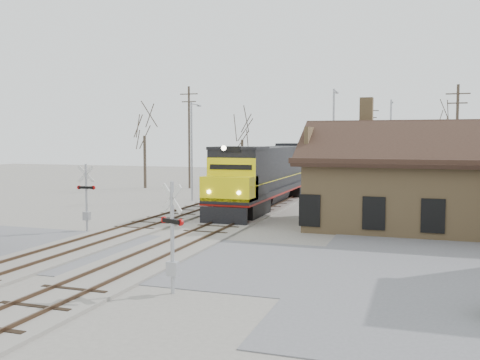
{
  "coord_description": "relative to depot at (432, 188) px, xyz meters",
  "views": [
    {
      "loc": [
        11.24,
        -21.37,
        5.33
      ],
      "look_at": [
        1.04,
        9.0,
        2.82
      ],
      "focal_mm": 40.0,
      "sensor_mm": 36.0,
      "label": 1
    }
  ],
  "objects": [
    {
      "name": "ground",
      "position": [
        -11.99,
        -12.0,
        -2.41
      ],
      "size": [
        140.0,
        140.0,
        0.0
      ],
      "primitive_type": "plane",
      "color": "gray",
      "rests_on": "ground"
    },
    {
      "name": "road",
      "position": [
        -11.99,
        -12.0,
        -2.39
      ],
      "size": [
        60.0,
        9.0,
        0.03
      ],
      "primitive_type": "cube",
      "color": "#5E5E63",
      "rests_on": "ground"
    },
    {
      "name": "track_main",
      "position": [
        -11.99,
        3.0,
        -2.34
      ],
      "size": [
        3.4,
        90.0,
        0.24
      ],
      "color": "gray",
      "rests_on": "ground"
    },
    {
      "name": "track_siding",
      "position": [
        -16.49,
        3.0,
        -2.34
      ],
      "size": [
        3.4,
        90.0,
        0.24
      ],
      "color": "gray",
      "rests_on": "ground"
    },
    {
      "name": "depot",
      "position": [
        0.0,
        0.0,
        0.0
      ],
      "size": [
        15.2,
        9.31,
        7.9
      ],
      "color": "#9C7C50",
      "rests_on": "ground"
    },
    {
      "name": "locomotive_lead",
      "position": [
        -11.99,
        7.12,
        0.14
      ],
      "size": [
        3.26,
        21.8,
        4.84
      ],
      "color": "black",
      "rests_on": "ground"
    },
    {
      "name": "locomotive_trailing",
      "position": [
        -11.99,
        29.19,
        0.14
      ],
      "size": [
        3.26,
        21.8,
        4.58
      ],
      "color": "black",
      "rests_on": "ground"
    },
    {
      "name": "crossbuck_near",
      "position": [
        -8.68,
        -17.03,
        -0.58
      ],
      "size": [
        1.04,
        0.52,
        3.87
      ],
      "rotation": [
        0.0,
        0.0,
        -0.42
      ],
      "color": "#A5A8AD",
      "rests_on": "ground"
    },
    {
      "name": "crossbuck_far",
      "position": [
        -18.8,
        -7.31,
        -0.58
      ],
      "size": [
        1.1,
        0.29,
        3.87
      ],
      "rotation": [
        0.0,
        0.0,
        3.31
      ],
      "color": "#A5A8AD",
      "rests_on": "ground"
    },
    {
      "name": "streetlight_a",
      "position": [
        -19.12,
        8.55,
        2.3
      ],
      "size": [
        0.25,
        2.04,
        8.35
      ],
      "color": "#A5A8AD",
      "rests_on": "ground"
    },
    {
      "name": "streetlight_b",
      "position": [
        -7.72,
        12.54,
        2.89
      ],
      "size": [
        0.25,
        2.04,
        9.51
      ],
      "color": "#A5A8AD",
      "rests_on": "ground"
    },
    {
      "name": "streetlight_c",
      "position": [
        -3.47,
        21.22,
        2.68
      ],
      "size": [
        0.25,
        2.04,
        9.1
      ],
      "color": "#A5A8AD",
      "rests_on": "ground"
    },
    {
      "name": "utility_pole_a",
      "position": [
        -23.96,
        18.78,
        3.22
      ],
      "size": [
        2.0,
        0.24,
        10.79
      ],
      "color": "#382D23",
      "rests_on": "ground"
    },
    {
      "name": "utility_pole_b",
      "position": [
        -6.33,
        30.73,
        2.48
      ],
      "size": [
        2.0,
        0.24,
        9.33
      ],
      "color": "#382D23",
      "rests_on": "ground"
    },
    {
      "name": "utility_pole_c",
      "position": [
        2.29,
        16.46,
        2.8
      ],
      "size": [
        2.0,
        0.24,
        9.95
      ],
      "color": "#382D23",
      "rests_on": "ground"
    },
    {
      "name": "tree_a",
      "position": [
        -28.61,
        17.57,
        4.11
      ],
      "size": [
        3.74,
        3.74,
        9.16
      ],
      "color": "#382D23",
      "rests_on": "ground"
    },
    {
      "name": "tree_b",
      "position": [
        -20.14,
        25.16,
        3.61
      ],
      "size": [
        3.46,
        3.46,
        8.47
      ],
      "color": "#382D23",
      "rests_on": "ground"
    },
    {
      "name": "tree_c",
      "position": [
        -7.78,
        37.91,
        5.36
      ],
      "size": [
        4.45,
        4.45,
        10.91
      ],
      "color": "#382D23",
      "rests_on": "ground"
    },
    {
      "name": "tree_d",
      "position": [
        1.68,
        32.78,
        4.35
      ],
      "size": [
        3.88,
        3.88,
        9.49
      ],
      "color": "#382D23",
      "rests_on": "ground"
    }
  ]
}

